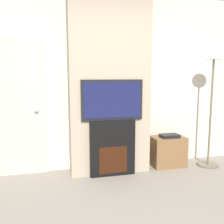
{
  "coord_description": "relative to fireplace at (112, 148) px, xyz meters",
  "views": [
    {
      "loc": [
        -0.85,
        -1.82,
        1.46
      ],
      "look_at": [
        0.0,
        1.63,
        0.94
      ],
      "focal_mm": 40.0,
      "sensor_mm": 36.0,
      "label": 1
    }
  ],
  "objects": [
    {
      "name": "floor_lamp",
      "position": [
        1.62,
        -0.01,
        0.83
      ],
      "size": [
        0.33,
        0.33,
        1.81
      ],
      "color": "#726651",
      "rests_on": "ground_plane"
    },
    {
      "name": "fireplace",
      "position": [
        0.0,
        0.0,
        0.0
      ],
      "size": [
        0.67,
        0.15,
        0.83
      ],
      "color": "black",
      "rests_on": "ground_plane"
    },
    {
      "name": "chimney_breast",
      "position": [
        0.0,
        0.19,
        0.94
      ],
      "size": [
        1.19,
        0.37,
        2.7
      ],
      "color": "tan",
      "rests_on": "ground_plane"
    },
    {
      "name": "television",
      "position": [
        0.0,
        -0.0,
        0.71
      ],
      "size": [
        0.9,
        0.07,
        0.58
      ],
      "color": "black",
      "rests_on": "fireplace"
    },
    {
      "name": "wall_back",
      "position": [
        0.0,
        0.4,
        0.94
      ],
      "size": [
        6.0,
        0.06,
        2.7
      ],
      "color": "silver",
      "rests_on": "ground_plane"
    },
    {
      "name": "entry_door",
      "position": [
        -1.36,
        0.35,
        0.59
      ],
      "size": [
        0.85,
        0.09,
        1.99
      ],
      "color": "beige",
      "rests_on": "ground_plane"
    },
    {
      "name": "media_stand",
      "position": [
        0.97,
        0.14,
        -0.16
      ],
      "size": [
        0.53,
        0.33,
        0.53
      ],
      "color": "brown",
      "rests_on": "ground_plane"
    }
  ]
}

